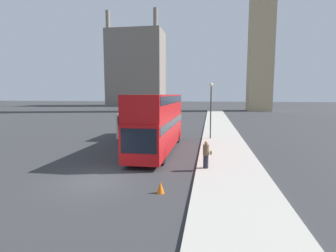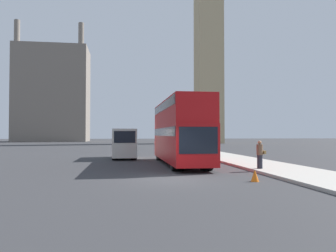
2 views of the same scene
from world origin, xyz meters
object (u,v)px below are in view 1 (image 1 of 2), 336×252
(pedestrian, at_px, (206,155))
(street_lamp, at_px, (211,102))
(white_van, at_px, (134,124))
(red_double_decker_bus, at_px, (158,120))

(pedestrian, bearing_deg, street_lamp, 88.73)
(white_van, xyz_separation_m, pedestrian, (7.64, -11.02, -0.43))
(red_double_decker_bus, bearing_deg, street_lamp, 55.36)
(red_double_decker_bus, distance_m, pedestrian, 6.32)
(red_double_decker_bus, relative_size, street_lamp, 2.10)
(red_double_decker_bus, distance_m, white_van, 7.38)
(white_van, bearing_deg, pedestrian, -55.24)
(red_double_decker_bus, relative_size, white_van, 2.15)
(red_double_decker_bus, height_order, pedestrian, red_double_decker_bus)
(red_double_decker_bus, height_order, street_lamp, street_lamp)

